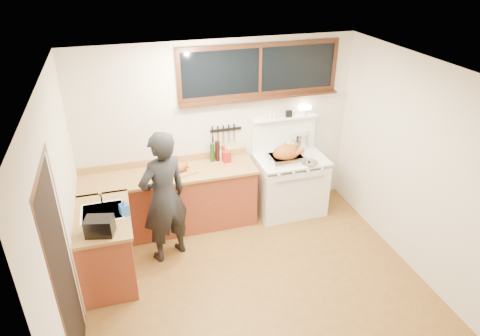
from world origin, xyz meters
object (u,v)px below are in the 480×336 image
object	(u,v)px
vintage_stove	(289,183)
man	(164,198)
roast_turkey	(286,155)
cutting_board	(180,169)

from	to	relation	value
vintage_stove	man	distance (m)	2.07
vintage_stove	man	size ratio (longest dim) A/B	0.89
vintage_stove	roast_turkey	xyz separation A→B (m)	(-0.12, -0.10, 0.54)
roast_turkey	man	bearing A→B (deg)	-165.43
man	roast_turkey	xyz separation A→B (m)	(1.82, 0.47, 0.12)
vintage_stove	roast_turkey	bearing A→B (deg)	-140.14
man	cutting_board	xyz separation A→B (m)	(0.30, 0.59, 0.07)
vintage_stove	cutting_board	xyz separation A→B (m)	(-1.64, 0.01, 0.49)
cutting_board	roast_turkey	distance (m)	1.53
vintage_stove	man	xyz separation A→B (m)	(-1.95, -0.58, 0.42)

